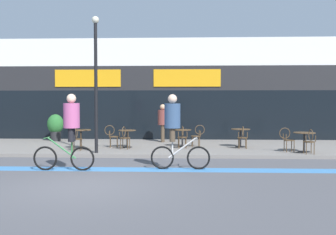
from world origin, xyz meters
TOP-DOWN VIEW (x-y plane):
  - ground_plane at (0.00, 0.00)m, footprint 120.00×120.00m
  - sidewalk_slab at (0.00, 7.25)m, footprint 40.00×5.50m
  - storefront_facade at (0.00, 11.96)m, footprint 40.00×4.06m
  - bike_lane_stripe at (0.00, 2.21)m, footprint 36.00×0.70m
  - bistro_table_0 at (-1.76, 6.11)m, footprint 0.80×0.80m
  - bistro_table_1 at (-0.00, 6.63)m, footprint 0.71×0.71m
  - bistro_table_2 at (2.24, 7.00)m, footprint 0.73×0.73m
  - bistro_table_3 at (4.62, 6.97)m, footprint 0.77×0.77m
  - bistro_table_4 at (6.76, 5.51)m, footprint 0.79×0.79m
  - cafe_chair_0_near at (-1.75, 5.48)m, footprint 0.44×0.59m
  - cafe_chair_1_near at (-0.01, 6.01)m, footprint 0.45×0.60m
  - cafe_chair_1_side at (-0.63, 6.62)m, footprint 0.60×0.45m
  - cafe_chair_2_near at (2.25, 6.37)m, footprint 0.44×0.59m
  - cafe_chair_2_side at (2.86, 7.00)m, footprint 0.59×0.44m
  - cafe_chair_3_near at (4.62, 6.34)m, footprint 0.42×0.58m
  - cafe_chair_4_near at (6.77, 4.88)m, footprint 0.42×0.59m
  - cafe_chair_4_side at (6.14, 5.50)m, footprint 0.59×0.42m
  - planter_pot at (-3.76, 9.02)m, footprint 0.76×0.76m
  - lamp_post at (-0.88, 4.94)m, footprint 0.26×0.26m
  - cyclist_1 at (2.04, 2.30)m, footprint 1.75×0.48m
  - cyclist_2 at (-0.97, 1.96)m, footprint 1.80×0.48m
  - pedestrian_near_end at (1.32, 8.78)m, footprint 0.46×0.46m

SIDE VIEW (x-z plane):
  - ground_plane at x=0.00m, z-range 0.00..0.00m
  - bike_lane_stripe at x=0.00m, z-range 0.00..0.01m
  - sidewalk_slab at x=0.00m, z-range 0.00..0.12m
  - bistro_table_1 at x=0.00m, z-range 0.27..0.98m
  - bistro_table_2 at x=2.24m, z-range 0.27..0.98m
  - cafe_chair_0_near at x=-1.75m, z-range 0.19..1.09m
  - cafe_chair_1_near at x=-0.01m, z-range 0.19..1.09m
  - cafe_chair_1_side at x=-0.63m, z-range 0.19..1.09m
  - cafe_chair_2_near at x=2.25m, z-range 0.19..1.09m
  - cafe_chair_2_side at x=2.86m, z-range 0.19..1.09m
  - cafe_chair_3_near at x=4.62m, z-range 0.19..1.09m
  - cafe_chair_4_near at x=6.77m, z-range 0.19..1.09m
  - cafe_chair_4_side at x=6.14m, z-range 0.19..1.09m
  - bistro_table_4 at x=6.76m, z-range 0.28..1.01m
  - bistro_table_3 at x=4.62m, z-range 0.28..1.03m
  - bistro_table_0 at x=-1.76m, z-range 0.29..1.04m
  - planter_pot at x=-3.76m, z-range 0.20..1.46m
  - pedestrian_near_end at x=1.32m, z-range 0.28..2.01m
  - cyclist_2 at x=-0.97m, z-range 0.19..2.41m
  - cyclist_1 at x=2.04m, z-range 0.20..2.41m
  - storefront_facade at x=0.00m, z-range -0.01..5.07m
  - lamp_post at x=-0.88m, z-range 0.52..5.45m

